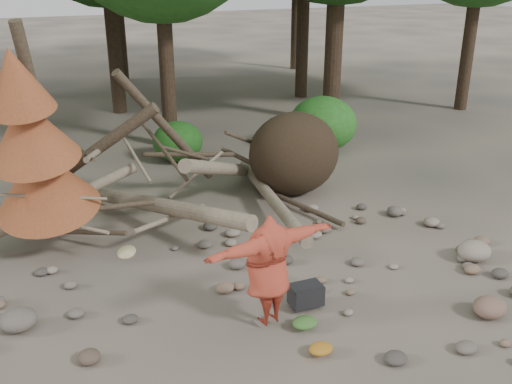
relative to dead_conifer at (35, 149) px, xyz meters
name	(u,v)px	position (x,y,z in m)	size (l,w,h in m)	color
ground	(275,307)	(3.12, -3.37, -2.11)	(120.00, 120.00, 0.00)	#514C44
deadfall_pile	(273,159)	(5.13, 0.87, -1.16)	(8.55, 5.24, 3.30)	#332619
dead_conifer	(35,149)	(0.00, 0.00, 0.00)	(2.06, 2.16, 4.35)	#4C3F30
bush_mid	(178,141)	(3.92, 4.43, -1.55)	(1.40, 1.40, 1.12)	#23621C
bush_right	(323,124)	(8.12, 3.63, -1.31)	(2.00, 2.00, 1.60)	#2D7524
frisbee_thrower	(268,270)	(2.80, -3.76, -1.15)	(3.29, 0.87, 1.76)	#AB3926
backpack	(306,298)	(3.56, -3.58, -1.94)	(0.51, 0.34, 0.34)	black
cloth_green	(305,325)	(3.25, -4.11, -2.04)	(0.39, 0.33, 0.15)	#386829
cloth_orange	(321,352)	(3.16, -4.75, -2.05)	(0.35, 0.29, 0.13)	#A3691C
boulder_front_right	(490,307)	(6.06, -5.00, -1.95)	(0.54, 0.48, 0.32)	#7B5C4C
boulder_mid_right	(474,251)	(7.19, -3.49, -1.92)	(0.63, 0.57, 0.38)	gray
boulder_mid_left	(18,320)	(-0.69, -2.32, -1.94)	(0.56, 0.51, 0.34)	#635B53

